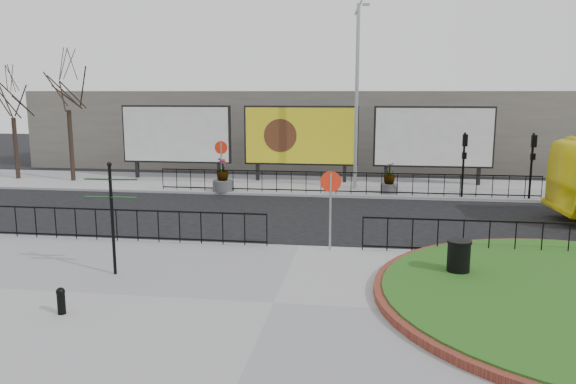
% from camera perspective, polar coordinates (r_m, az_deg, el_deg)
% --- Properties ---
extents(ground, '(90.00, 90.00, 0.00)m').
position_cam_1_polar(ground, '(18.04, 1.16, -5.81)').
color(ground, black).
rests_on(ground, ground).
extents(pavement_near, '(30.00, 10.00, 0.12)m').
position_cam_1_polar(pavement_near, '(13.32, -1.46, -11.42)').
color(pavement_near, gray).
rests_on(pavement_near, ground).
extents(pavement_far, '(44.00, 6.00, 0.12)m').
position_cam_1_polar(pavement_far, '(29.70, 3.94, 0.64)').
color(pavement_far, gray).
rests_on(pavement_far, ground).
extents(railing_near_left, '(10.00, 0.10, 1.10)m').
position_cam_1_polar(railing_near_left, '(19.22, -17.02, -3.19)').
color(railing_near_left, black).
rests_on(railing_near_left, pavement_near).
extents(railing_near_right, '(9.00, 0.10, 1.10)m').
position_cam_1_polar(railing_near_right, '(18.01, 22.11, -4.39)').
color(railing_near_right, black).
rests_on(railing_near_right, pavement_near).
extents(railing_far, '(18.00, 0.10, 1.10)m').
position_cam_1_polar(railing_far, '(26.88, 5.66, 0.93)').
color(railing_far, black).
rests_on(railing_far, pavement_far).
extents(speed_sign_far, '(0.64, 0.07, 2.47)m').
position_cam_1_polar(speed_sign_far, '(27.71, -6.80, 3.78)').
color(speed_sign_far, gray).
rests_on(speed_sign_far, pavement_far).
extents(speed_sign_near, '(0.64, 0.07, 2.47)m').
position_cam_1_polar(speed_sign_near, '(17.13, 4.35, -0.11)').
color(speed_sign_near, gray).
rests_on(speed_sign_near, pavement_near).
extents(billboard_left, '(6.20, 0.31, 4.10)m').
position_cam_1_polar(billboard_left, '(32.07, -11.28, 5.74)').
color(billboard_left, black).
rests_on(billboard_left, pavement_far).
extents(billboard_mid, '(6.20, 0.31, 4.10)m').
position_cam_1_polar(billboard_mid, '(30.49, 1.30, 5.71)').
color(billboard_mid, black).
rests_on(billboard_mid, pavement_far).
extents(billboard_right, '(6.20, 0.31, 4.10)m').
position_cam_1_polar(billboard_right, '(30.48, 14.55, 5.39)').
color(billboard_right, black).
rests_on(billboard_right, pavement_far).
extents(lamp_post, '(0.74, 0.18, 9.23)m').
position_cam_1_polar(lamp_post, '(28.22, 7.01, 9.81)').
color(lamp_post, gray).
rests_on(lamp_post, pavement_far).
extents(signal_pole_a, '(0.22, 0.26, 3.00)m').
position_cam_1_polar(signal_pole_a, '(27.08, 17.45, 3.62)').
color(signal_pole_a, black).
rests_on(signal_pole_a, pavement_far).
extents(signal_pole_b, '(0.22, 0.26, 3.00)m').
position_cam_1_polar(signal_pole_b, '(27.73, 23.59, 3.39)').
color(signal_pole_b, black).
rests_on(signal_pole_b, pavement_far).
extents(tree_left, '(2.00, 2.00, 7.00)m').
position_cam_1_polar(tree_left, '(32.93, -21.34, 7.14)').
color(tree_left, '#2D2119').
rests_on(tree_left, pavement_far).
extents(tree_mid, '(2.00, 2.00, 6.20)m').
position_cam_1_polar(tree_mid, '(35.04, -26.09, 6.29)').
color(tree_mid, '#2D2119').
rests_on(tree_mid, pavement_far).
extents(building_backdrop, '(40.00, 10.00, 5.00)m').
position_cam_1_polar(building_backdrop, '(39.35, 5.04, 6.54)').
color(building_backdrop, '#635E57').
rests_on(building_backdrop, ground).
extents(fingerpost_sign, '(1.42, 0.27, 3.04)m').
position_cam_1_polar(fingerpost_sign, '(15.52, -17.48, -1.49)').
color(fingerpost_sign, black).
rests_on(fingerpost_sign, pavement_near).
extents(bollard, '(0.20, 0.20, 0.61)m').
position_cam_1_polar(bollard, '(13.53, -22.06, -10.08)').
color(bollard, black).
rests_on(bollard, pavement_near).
extents(litter_bin, '(0.63, 0.63, 1.04)m').
position_cam_1_polar(litter_bin, '(15.37, 16.93, -6.60)').
color(litter_bin, black).
rests_on(litter_bin, pavement_near).
extents(planter_a, '(1.01, 1.01, 1.63)m').
position_cam_1_polar(planter_a, '(27.85, -6.65, 1.37)').
color(planter_a, '#4C4C4F').
rests_on(planter_a, pavement_far).
extents(planter_c, '(0.84, 0.84, 1.49)m').
position_cam_1_polar(planter_c, '(27.57, 10.26, 1.20)').
color(planter_c, '#4C4C4F').
rests_on(planter_c, pavement_far).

